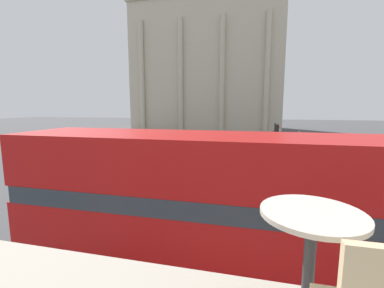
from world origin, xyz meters
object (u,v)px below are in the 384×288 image
object	(u,v)px
cafe_dining_table	(310,243)
pedestrian_grey	(273,134)
traffic_light_mid	(276,138)
pedestrian_red	(251,176)
double_decker_bus	(225,203)
plaza_building_left	(208,69)
pedestrian_yellow	(221,148)
car_white	(301,155)
pedestrian_olive	(299,136)

from	to	relation	value
cafe_dining_table	pedestrian_grey	size ratio (longest dim) A/B	0.40
traffic_light_mid	pedestrian_red	bearing A→B (deg)	-103.39
double_decker_bus	traffic_light_mid	xyz separation A→B (m)	(2.40, 15.24, -0.01)
plaza_building_left	pedestrian_grey	distance (m)	25.66
pedestrian_grey	pedestrian_yellow	size ratio (longest dim) A/B	1.01
car_white	plaza_building_left	bearing A→B (deg)	-88.82
car_white	pedestrian_grey	distance (m)	13.00
double_decker_bus	pedestrian_yellow	distance (m)	16.35
car_white	pedestrian_grey	size ratio (longest dim) A/B	2.31
plaza_building_left	pedestrian_yellow	distance (m)	35.25
cafe_dining_table	plaza_building_left	size ratio (longest dim) A/B	0.02
cafe_dining_table	car_white	xyz separation A→B (m)	(3.65, 21.26, -3.20)
double_decker_bus	pedestrian_olive	bearing A→B (deg)	71.99
pedestrian_grey	pedestrian_red	distance (m)	21.96
plaza_building_left	pedestrian_red	distance (m)	43.79
traffic_light_mid	pedestrian_olive	xyz separation A→B (m)	(3.99, 13.73, -1.30)
pedestrian_grey	pedestrian_yellow	world-z (taller)	pedestrian_grey
pedestrian_grey	plaza_building_left	bearing A→B (deg)	113.31
traffic_light_mid	car_white	xyz separation A→B (m)	(2.25, 1.27, -1.54)
plaza_building_left	car_white	size ratio (longest dim) A/B	7.13
double_decker_bus	traffic_light_mid	distance (m)	15.43
cafe_dining_table	traffic_light_mid	size ratio (longest dim) A/B	0.21
pedestrian_red	cafe_dining_table	bearing A→B (deg)	153.28
traffic_light_mid	double_decker_bus	bearing A→B (deg)	-98.93
traffic_light_mid	pedestrian_grey	size ratio (longest dim) A/B	1.87
pedestrian_olive	pedestrian_red	bearing A→B (deg)	-143.18
cafe_dining_table	pedestrian_red	size ratio (longest dim) A/B	0.44
double_decker_bus	pedestrian_olive	distance (m)	29.70
pedestrian_red	pedestrian_yellow	xyz separation A→B (m)	(-2.69, 8.53, 0.09)
pedestrian_yellow	pedestrian_grey	bearing A→B (deg)	43.38
plaza_building_left	traffic_light_mid	size ratio (longest dim) A/B	8.79
cafe_dining_table	plaza_building_left	distance (m)	55.11
traffic_light_mid	pedestrian_grey	distance (m)	14.27
pedestrian_red	pedestrian_olive	bearing A→B (deg)	-43.78
plaza_building_left	pedestrian_grey	size ratio (longest dim) A/B	16.47
pedestrian_olive	cafe_dining_table	bearing A→B (deg)	-137.07
cafe_dining_table	pedestrian_red	world-z (taller)	cafe_dining_table
cafe_dining_table	pedestrian_red	bearing A→B (deg)	91.86
double_decker_bus	traffic_light_mid	size ratio (longest dim) A/B	3.27
pedestrian_olive	pedestrian_red	distance (m)	22.11
car_white	double_decker_bus	bearing A→B (deg)	52.34
car_white	pedestrian_red	size ratio (longest dim) A/B	2.51
car_white	pedestrian_red	world-z (taller)	pedestrian_red
cafe_dining_table	traffic_light_mid	bearing A→B (deg)	85.97
double_decker_bus	pedestrian_grey	bearing A→B (deg)	78.10
double_decker_bus	pedestrian_grey	size ratio (longest dim) A/B	6.13
double_decker_bus	plaza_building_left	distance (m)	50.64
plaza_building_left	car_white	bearing A→B (deg)	-66.86
plaza_building_left	pedestrian_red	xyz separation A→B (m)	(9.72, -41.10, -11.61)
plaza_building_left	traffic_light_mid	xyz separation A→B (m)	(11.53, -33.49, -10.33)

